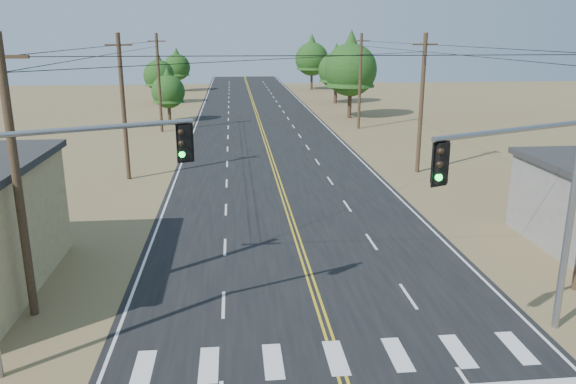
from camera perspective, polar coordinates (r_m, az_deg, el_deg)
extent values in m
cube|color=black|center=(38.86, -0.94, 1.01)|extent=(15.00, 200.00, 0.02)
cylinder|color=#4C3826|center=(21.40, -25.82, 0.89)|extent=(0.30, 0.30, 10.00)
cube|color=#4C3826|center=(20.84, -27.22, 12.12)|extent=(1.80, 0.12, 0.12)
cylinder|color=#4C3826|center=(40.45, -16.37, 8.17)|extent=(0.30, 0.30, 10.00)
cube|color=#4C3826|center=(40.15, -16.84, 14.11)|extent=(1.80, 0.12, 0.12)
cylinder|color=#4C3826|center=(60.12, -12.96, 10.70)|extent=(0.30, 0.30, 10.00)
cube|color=#4C3826|center=(59.92, -13.21, 14.70)|extent=(1.80, 0.12, 0.12)
cylinder|color=#4C3826|center=(42.00, 13.39, 8.64)|extent=(0.30, 0.30, 10.00)
cube|color=#4C3826|center=(41.72, 13.76, 14.36)|extent=(1.80, 0.12, 0.12)
cylinder|color=#4C3826|center=(61.17, 7.32, 11.05)|extent=(0.30, 0.30, 10.00)
cube|color=#4C3826|center=(60.98, 7.46, 14.98)|extent=(1.80, 0.12, 0.12)
cylinder|color=gray|center=(17.44, -19.71, 6.08)|extent=(5.96, 2.63, 0.16)
cube|color=black|center=(18.20, -10.50, 4.99)|extent=(0.45, 0.42, 1.12)
sphere|color=black|center=(17.98, -10.83, 6.00)|extent=(0.20, 0.20, 0.20)
sphere|color=black|center=(18.04, -10.77, 4.88)|extent=(0.20, 0.20, 0.20)
sphere|color=#0CE533|center=(18.11, -10.71, 3.77)|extent=(0.20, 0.20, 0.20)
cylinder|color=gray|center=(20.96, 26.60, -3.59)|extent=(0.24, 0.24, 7.13)
cylinder|color=gray|center=(17.61, 22.12, 5.86)|extent=(5.88, 2.68, 0.16)
cube|color=black|center=(15.63, 15.20, 2.87)|extent=(0.45, 0.42, 1.12)
sphere|color=black|center=(15.38, 15.26, 4.02)|extent=(0.20, 0.20, 0.20)
sphere|color=black|center=(15.45, 15.16, 2.72)|extent=(0.20, 0.20, 0.20)
sphere|color=#0CE533|center=(15.53, 15.07, 1.44)|extent=(0.20, 0.20, 0.20)
cylinder|color=#3F2D1E|center=(67.30, -11.96, 7.95)|extent=(0.40, 0.40, 2.29)
cone|color=#1E4513|center=(66.96, -12.12, 10.65)|extent=(3.56, 3.56, 4.07)
sphere|color=#1E4513|center=(67.03, -12.08, 9.95)|extent=(3.82, 3.82, 3.82)
cylinder|color=#3F2D1E|center=(85.76, -12.87, 9.65)|extent=(0.39, 0.39, 2.67)
cone|color=#1E4513|center=(85.47, -13.02, 12.11)|extent=(4.15, 4.15, 4.74)
sphere|color=#1E4513|center=(85.53, -12.98, 11.47)|extent=(4.44, 4.44, 4.44)
cylinder|color=#3F2D1E|center=(103.74, -11.13, 10.77)|extent=(0.45, 0.45, 2.76)
cone|color=#1E4513|center=(103.49, -11.24, 12.89)|extent=(4.30, 4.30, 4.91)
sphere|color=#1E4513|center=(103.54, -11.21, 12.34)|extent=(4.61, 4.61, 4.61)
cylinder|color=#3F2D1E|center=(69.45, 6.28, 9.04)|extent=(0.50, 0.50, 3.76)
cone|color=#1E4513|center=(69.04, 6.41, 13.36)|extent=(5.85, 5.85, 6.69)
sphere|color=#1E4513|center=(69.11, 6.37, 12.23)|extent=(6.27, 6.27, 6.27)
cylinder|color=#3F2D1E|center=(84.25, 4.85, 10.04)|extent=(0.49, 0.49, 3.13)
cone|color=#1E4513|center=(83.93, 4.92, 12.98)|extent=(4.86, 4.86, 5.56)
sphere|color=#1E4513|center=(84.00, 4.91, 12.22)|extent=(5.21, 5.21, 5.21)
cylinder|color=#3F2D1E|center=(105.10, 2.41, 11.34)|extent=(0.44, 0.44, 3.59)
cone|color=#1E4513|center=(104.83, 2.44, 14.06)|extent=(5.59, 5.59, 6.39)
sphere|color=#1E4513|center=(104.88, 2.43, 13.35)|extent=(5.99, 5.99, 5.99)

